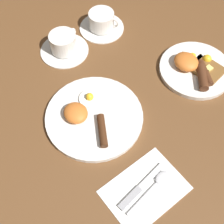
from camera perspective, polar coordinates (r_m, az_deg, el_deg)
ground_plane at (r=0.93m, az=-3.24°, el=-1.12°), size 3.00×3.00×0.00m
breakfast_plate_near at (r=0.92m, az=-3.62°, el=-0.78°), size 0.29×0.29×0.05m
breakfast_plate_far at (r=1.06m, az=15.09°, el=7.78°), size 0.24×0.24×0.05m
teacup_near at (r=1.09m, az=-8.83°, el=12.09°), size 0.16×0.16×0.07m
teacup_far at (r=1.15m, az=-1.89°, el=16.09°), size 0.16×0.16×0.07m
napkin at (r=0.84m, az=6.05°, el=-13.97°), size 0.15×0.21×0.01m
knife at (r=0.83m, az=5.06°, el=-13.73°), size 0.04×0.17×0.01m
spoon at (r=0.84m, az=8.41°, el=-12.59°), size 0.04×0.16×0.01m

